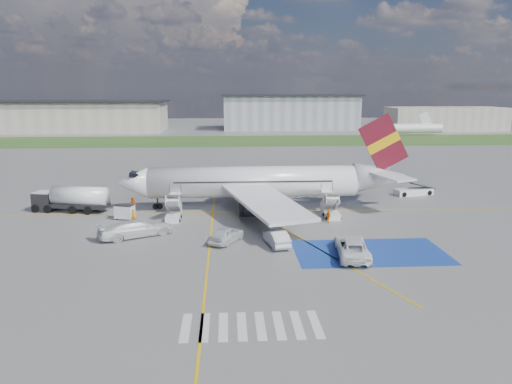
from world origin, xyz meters
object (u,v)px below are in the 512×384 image
car_silver_a (226,234)px  van_white_a (352,244)px  van_white_b (136,226)px  gpu_cart (125,213)px  fuel_tanker (71,201)px  airliner (265,182)px  belt_loader (414,192)px  car_silver_b (277,238)px

car_silver_a → van_white_a: (11.45, -4.58, 0.29)m
car_silver_a → van_white_b: size_ratio=0.81×
van_white_a → van_white_b: 21.89m
gpu_cart → van_white_b: 7.48m
fuel_tanker → car_silver_a: fuel_tanker is taller
van_white_b → van_white_a: bearing=-136.8°
gpu_cart → van_white_b: van_white_b is taller
airliner → belt_loader: 23.04m
car_silver_b → belt_loader: bearing=-146.0°
gpu_cart → belt_loader: size_ratio=0.39×
van_white_a → van_white_b: (-20.72, 7.06, 0.05)m
van_white_a → airliner: bearing=-63.6°
fuel_tanker → gpu_cart: size_ratio=4.03×
airliner → car_silver_a: airliner is taller
van_white_b → fuel_tanker: bearing=13.2°
fuel_tanker → car_silver_a: (19.08, -13.67, -0.52)m
belt_loader → gpu_cart: bearing=-176.3°
car_silver_b → airliner: bearing=-101.1°
belt_loader → car_silver_b: size_ratio=1.31×
airliner → gpu_cart: size_ratio=15.55×
gpu_cart → van_white_a: van_white_a is taller
gpu_cart → belt_loader: belt_loader is taller
belt_loader → van_white_b: van_white_b is taller
airliner → van_white_a: airliner is taller
fuel_tanker → belt_loader: 46.39m
gpu_cart → car_silver_b: 19.84m
belt_loader → airliner: bearing=-175.9°
belt_loader → van_white_a: size_ratio=1.04×
van_white_a → belt_loader: bearing=-114.1°
van_white_b → belt_loader: bearing=-91.2°
airliner → gpu_cart: bearing=-164.4°
car_silver_a → van_white_b: (-9.26, 2.48, 0.34)m
car_silver_a → van_white_b: bearing=14.8°
car_silver_b → van_white_a: 7.39m
gpu_cart → car_silver_a: size_ratio=0.50×
car_silver_a → fuel_tanker: bearing=-5.8°
belt_loader → car_silver_b: belt_loader is taller
fuel_tanker → belt_loader: (45.85, 7.04, -0.89)m
belt_loader → car_silver_b: 31.02m
fuel_tanker → car_silver_a: 23.48m
fuel_tanker → van_white_a: 35.57m
belt_loader → van_white_b: bearing=-165.7°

